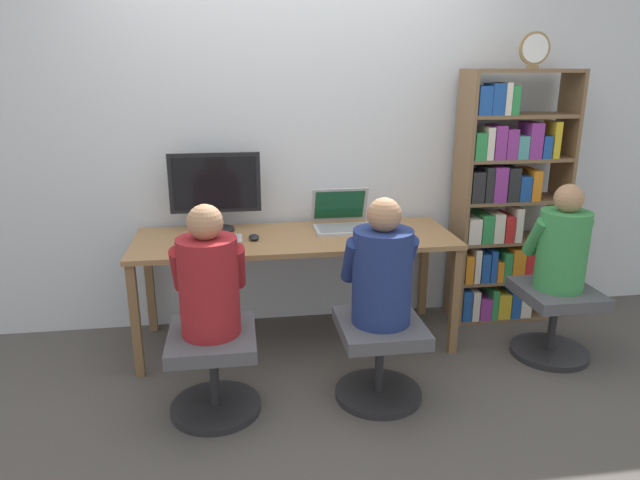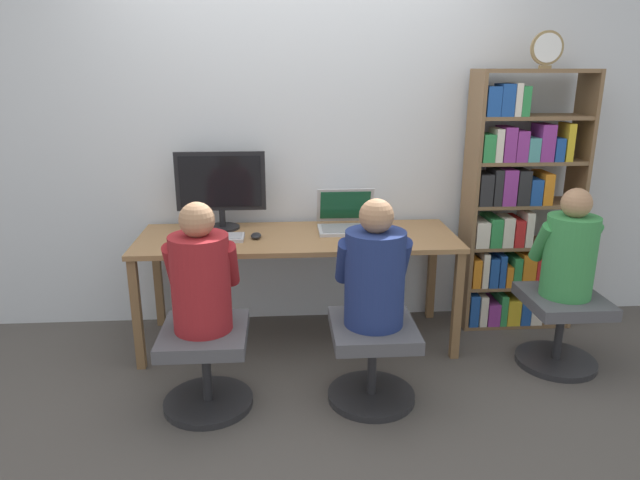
{
  "view_description": "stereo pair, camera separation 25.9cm",
  "coord_description": "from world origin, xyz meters",
  "px_view_note": "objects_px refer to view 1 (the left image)",
  "views": [
    {
      "loc": [
        -0.35,
        -3.03,
        1.72
      ],
      "look_at": [
        0.13,
        0.15,
        0.74
      ],
      "focal_mm": 32.0,
      "sensor_mm": 36.0,
      "label": 1
    },
    {
      "loc": [
        -0.09,
        -3.06,
        1.72
      ],
      "look_at": [
        0.13,
        0.15,
        0.74
      ],
      "focal_mm": 32.0,
      "sensor_mm": 36.0,
      "label": 2
    }
  ],
  "objects_px": {
    "office_chair_left": "(214,364)",
    "bookshelf": "(502,209)",
    "person_near_shelf": "(563,244)",
    "person_at_laptop": "(382,270)",
    "laptop": "(342,221)",
    "office_chair_side": "(554,315)",
    "keyboard": "(210,240)",
    "desk_clock": "(535,49)",
    "office_chair_right": "(380,352)",
    "person_at_monitor": "(208,279)",
    "desktop_monitor": "(215,190)"
  },
  "relations": [
    {
      "from": "keyboard",
      "to": "person_at_monitor",
      "type": "bearing_deg",
      "value": -88.45
    },
    {
      "from": "keyboard",
      "to": "desk_clock",
      "type": "distance_m",
      "value": 2.31
    },
    {
      "from": "person_at_monitor",
      "to": "bookshelf",
      "type": "bearing_deg",
      "value": 24.56
    },
    {
      "from": "office_chair_right",
      "to": "person_at_monitor",
      "type": "relative_size",
      "value": 0.72
    },
    {
      "from": "laptop",
      "to": "desk_clock",
      "type": "xyz_separation_m",
      "value": [
        1.19,
        -0.03,
        1.06
      ]
    },
    {
      "from": "office_chair_left",
      "to": "bookshelf",
      "type": "relative_size",
      "value": 0.28
    },
    {
      "from": "keyboard",
      "to": "office_chair_side",
      "type": "bearing_deg",
      "value": -10.22
    },
    {
      "from": "office_chair_left",
      "to": "person_at_monitor",
      "type": "height_order",
      "value": "person_at_monitor"
    },
    {
      "from": "person_at_laptop",
      "to": "office_chair_side",
      "type": "height_order",
      "value": "person_at_laptop"
    },
    {
      "from": "office_chair_left",
      "to": "person_at_laptop",
      "type": "relative_size",
      "value": 0.72
    },
    {
      "from": "keyboard",
      "to": "office_chair_left",
      "type": "xyz_separation_m",
      "value": [
        0.02,
        -0.68,
        -0.46
      ]
    },
    {
      "from": "office_chair_left",
      "to": "person_at_laptop",
      "type": "xyz_separation_m",
      "value": [
        0.87,
        0.01,
        0.46
      ]
    },
    {
      "from": "office_chair_left",
      "to": "office_chair_side",
      "type": "height_order",
      "value": "same"
    },
    {
      "from": "laptop",
      "to": "office_chair_side",
      "type": "distance_m",
      "value": 1.42
    },
    {
      "from": "office_chair_left",
      "to": "bookshelf",
      "type": "height_order",
      "value": "bookshelf"
    },
    {
      "from": "person_at_laptop",
      "to": "laptop",
      "type": "bearing_deg",
      "value": 93.08
    },
    {
      "from": "desk_clock",
      "to": "office_chair_side",
      "type": "xyz_separation_m",
      "value": [
        0.03,
        -0.52,
        -1.55
      ]
    },
    {
      "from": "laptop",
      "to": "keyboard",
      "type": "xyz_separation_m",
      "value": [
        -0.84,
        -0.18,
        -0.04
      ]
    },
    {
      "from": "bookshelf",
      "to": "desk_clock",
      "type": "distance_m",
      "value": 1.03
    },
    {
      "from": "keyboard",
      "to": "person_at_laptop",
      "type": "height_order",
      "value": "person_at_laptop"
    },
    {
      "from": "desktop_monitor",
      "to": "keyboard",
      "type": "bearing_deg",
      "value": -99.16
    },
    {
      "from": "office_chair_left",
      "to": "person_at_laptop",
      "type": "height_order",
      "value": "person_at_laptop"
    },
    {
      "from": "office_chair_left",
      "to": "keyboard",
      "type": "bearing_deg",
      "value": 91.54
    },
    {
      "from": "keyboard",
      "to": "office_chair_side",
      "type": "height_order",
      "value": "keyboard"
    },
    {
      "from": "laptop",
      "to": "person_at_laptop",
      "type": "height_order",
      "value": "person_at_laptop"
    },
    {
      "from": "desktop_monitor",
      "to": "bookshelf",
      "type": "bearing_deg",
      "value": -1.06
    },
    {
      "from": "laptop",
      "to": "bookshelf",
      "type": "bearing_deg",
      "value": 1.62
    },
    {
      "from": "laptop",
      "to": "office_chair_left",
      "type": "xyz_separation_m",
      "value": [
        -0.82,
        -0.86,
        -0.5
      ]
    },
    {
      "from": "desk_clock",
      "to": "office_chair_side",
      "type": "relative_size",
      "value": 0.46
    },
    {
      "from": "person_at_monitor",
      "to": "desk_clock",
      "type": "bearing_deg",
      "value": 22.19
    },
    {
      "from": "office_chair_right",
      "to": "bookshelf",
      "type": "bearing_deg",
      "value": 39.81
    },
    {
      "from": "office_chair_left",
      "to": "office_chair_right",
      "type": "height_order",
      "value": "same"
    },
    {
      "from": "bookshelf",
      "to": "laptop",
      "type": "bearing_deg",
      "value": -178.38
    },
    {
      "from": "keyboard",
      "to": "desk_clock",
      "type": "bearing_deg",
      "value": 4.24
    },
    {
      "from": "person_at_laptop",
      "to": "office_chair_side",
      "type": "bearing_deg",
      "value": 14.23
    },
    {
      "from": "person_at_monitor",
      "to": "desk_clock",
      "type": "relative_size",
      "value": 2.99
    },
    {
      "from": "person_at_laptop",
      "to": "bookshelf",
      "type": "relative_size",
      "value": 0.39
    },
    {
      "from": "desktop_monitor",
      "to": "person_at_monitor",
      "type": "bearing_deg",
      "value": -91.36
    },
    {
      "from": "person_at_laptop",
      "to": "desk_clock",
      "type": "height_order",
      "value": "desk_clock"
    },
    {
      "from": "keyboard",
      "to": "bookshelf",
      "type": "bearing_deg",
      "value": 6.22
    },
    {
      "from": "desktop_monitor",
      "to": "office_chair_right",
      "type": "xyz_separation_m",
      "value": [
        0.85,
        -0.92,
        -0.71
      ]
    },
    {
      "from": "desktop_monitor",
      "to": "office_chair_side",
      "type": "relative_size",
      "value": 1.2
    },
    {
      "from": "desktop_monitor",
      "to": "laptop",
      "type": "xyz_separation_m",
      "value": [
        0.8,
        -0.07,
        -0.22
      ]
    },
    {
      "from": "laptop",
      "to": "office_chair_left",
      "type": "height_order",
      "value": "laptop"
    },
    {
      "from": "laptop",
      "to": "person_at_laptop",
      "type": "relative_size",
      "value": 0.56
    },
    {
      "from": "laptop",
      "to": "office_chair_side",
      "type": "xyz_separation_m",
      "value": [
        1.22,
        -0.55,
        -0.5
      ]
    },
    {
      "from": "laptop",
      "to": "person_near_shelf",
      "type": "bearing_deg",
      "value": -24.23
    },
    {
      "from": "bookshelf",
      "to": "person_near_shelf",
      "type": "xyz_separation_m",
      "value": [
        0.11,
        -0.58,
        -0.08
      ]
    },
    {
      "from": "office_chair_left",
      "to": "person_at_laptop",
      "type": "bearing_deg",
      "value": 0.51
    },
    {
      "from": "laptop",
      "to": "person_at_monitor",
      "type": "height_order",
      "value": "person_at_monitor"
    }
  ]
}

